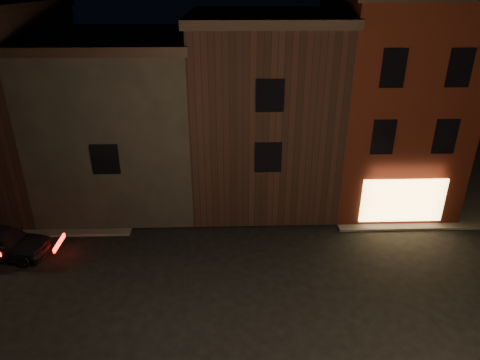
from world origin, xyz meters
name	(u,v)px	position (x,y,z in m)	size (l,w,h in m)	color
ground	(238,307)	(0.00, 0.00, 0.00)	(120.00, 120.00, 0.00)	black
sidewalk_far_right	(479,129)	(20.00, 20.00, 0.06)	(30.00, 30.00, 0.12)	#2D2B28
corner_building	(386,97)	(8.00, 9.47, 5.40)	(6.50, 8.50, 10.50)	#41130B
row_building_a	(260,104)	(1.50, 10.50, 4.83)	(7.30, 10.30, 9.40)	black
row_building_b	(127,114)	(-5.75, 10.50, 4.33)	(7.80, 10.30, 8.40)	black
parked_car_a	(2,242)	(-10.11, 3.58, 0.70)	(1.64, 4.09, 1.39)	black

